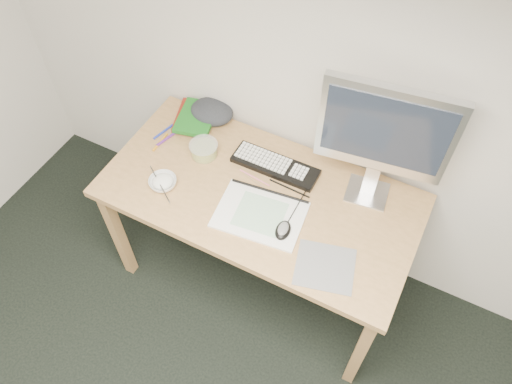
% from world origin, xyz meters
% --- Properties ---
extents(desk, '(1.40, 0.70, 0.75)m').
position_xyz_m(desk, '(-0.18, 1.43, 0.67)').
color(desk, tan).
rests_on(desk, ground).
extents(mousepad, '(0.28, 0.26, 0.00)m').
position_xyz_m(mousepad, '(0.22, 1.22, 0.75)').
color(mousepad, slate).
rests_on(mousepad, desk).
extents(sketchpad, '(0.40, 0.31, 0.01)m').
position_xyz_m(sketchpad, '(-0.12, 1.33, 0.76)').
color(sketchpad, white).
rests_on(sketchpad, desk).
extents(keyboard, '(0.40, 0.13, 0.02)m').
position_xyz_m(keyboard, '(-0.18, 1.60, 0.76)').
color(keyboard, black).
rests_on(keyboard, desk).
extents(monitor, '(0.52, 0.18, 0.60)m').
position_xyz_m(monitor, '(0.24, 1.65, 1.13)').
color(monitor, silver).
rests_on(monitor, desk).
extents(mouse, '(0.07, 0.11, 0.03)m').
position_xyz_m(mouse, '(0.00, 1.29, 0.78)').
color(mouse, black).
rests_on(mouse, sketchpad).
extents(rice_bowl, '(0.14, 0.14, 0.04)m').
position_xyz_m(rice_bowl, '(-0.58, 1.27, 0.77)').
color(rice_bowl, white).
rests_on(rice_bowl, desk).
extents(chopsticks, '(0.19, 0.14, 0.02)m').
position_xyz_m(chopsticks, '(-0.57, 1.25, 0.79)').
color(chopsticks, '#BEBDC0').
rests_on(chopsticks, rice_bowl).
extents(fruit_tub, '(0.16, 0.16, 0.07)m').
position_xyz_m(fruit_tub, '(-0.51, 1.52, 0.78)').
color(fruit_tub, '#DEDD4E').
rests_on(fruit_tub, desk).
extents(book_red, '(0.23, 0.27, 0.02)m').
position_xyz_m(book_red, '(-0.68, 1.70, 0.76)').
color(book_red, maroon).
rests_on(book_red, desk).
extents(book_green, '(0.22, 0.27, 0.02)m').
position_xyz_m(book_green, '(-0.65, 1.68, 0.78)').
color(book_green, '#19651B').
rests_on(book_green, book_red).
extents(cloth_lump, '(0.22, 0.20, 0.08)m').
position_xyz_m(cloth_lump, '(-0.60, 1.75, 0.79)').
color(cloth_lump, '#222529').
rests_on(cloth_lump, desk).
extents(pencil_pink, '(0.16, 0.03, 0.01)m').
position_xyz_m(pencil_pink, '(-0.24, 1.50, 0.75)').
color(pencil_pink, pink).
rests_on(pencil_pink, desk).
extents(pencil_tan, '(0.16, 0.05, 0.01)m').
position_xyz_m(pencil_tan, '(-0.21, 1.47, 0.75)').
color(pencil_tan, '#A27E55').
rests_on(pencil_tan, desk).
extents(pencil_black, '(0.20, 0.02, 0.01)m').
position_xyz_m(pencil_black, '(-0.07, 1.51, 0.75)').
color(pencil_black, black).
rests_on(pencil_black, desk).
extents(marker_blue, '(0.04, 0.12, 0.01)m').
position_xyz_m(marker_blue, '(-0.76, 1.55, 0.76)').
color(marker_blue, '#2033AE').
rests_on(marker_blue, desk).
extents(marker_orange, '(0.01, 0.12, 0.01)m').
position_xyz_m(marker_orange, '(-0.74, 1.48, 0.76)').
color(marker_orange, orange).
rests_on(marker_orange, desk).
extents(marker_purple, '(0.05, 0.14, 0.01)m').
position_xyz_m(marker_purple, '(-0.72, 1.52, 0.76)').
color(marker_purple, '#5E2588').
rests_on(marker_purple, desk).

